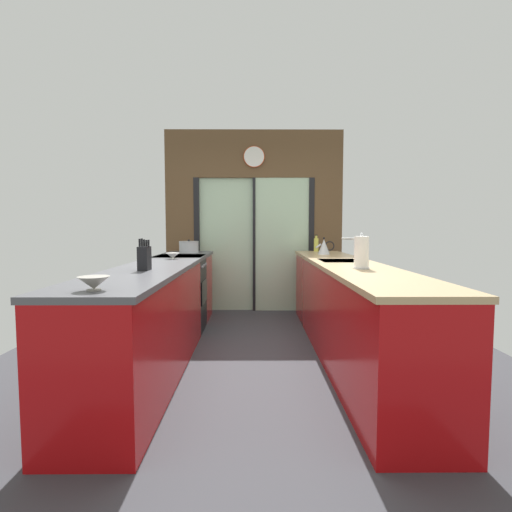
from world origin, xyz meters
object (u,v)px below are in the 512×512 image
(stock_pot, at_px, (189,247))
(kettle, at_px, (324,247))
(mixing_bowl_near, at_px, (94,283))
(mixing_bowl_far, at_px, (173,256))
(paper_towel_roll, at_px, (361,253))
(soap_bottle, at_px, (316,244))
(knife_block, at_px, (144,258))
(oven_range, at_px, (180,293))

(stock_pot, xyz_separation_m, kettle, (1.78, -0.35, 0.02))
(mixing_bowl_near, distance_m, stock_pot, 3.21)
(mixing_bowl_far, xyz_separation_m, paper_towel_roll, (1.78, -1.01, 0.10))
(mixing_bowl_far, height_order, kettle, kettle)
(stock_pot, distance_m, soap_bottle, 1.80)
(knife_block, height_order, soap_bottle, knife_block)
(paper_towel_roll, bearing_deg, knife_block, -176.61)
(mixing_bowl_near, bearing_deg, knife_block, 90.00)
(mixing_bowl_near, height_order, knife_block, knife_block)
(mixing_bowl_far, distance_m, knife_block, 1.12)
(mixing_bowl_far, bearing_deg, stock_pot, 90.00)
(stock_pot, distance_m, kettle, 1.82)
(stock_pot, bearing_deg, mixing_bowl_far, -90.00)
(mixing_bowl_far, height_order, soap_bottle, soap_bottle)
(mixing_bowl_near, bearing_deg, stock_pot, 90.00)
(kettle, xyz_separation_m, soap_bottle, (-0.00, 0.62, 0.00))
(mixing_bowl_far, height_order, knife_block, knife_block)
(oven_range, distance_m, paper_towel_roll, 2.43)
(oven_range, relative_size, kettle, 3.79)
(stock_pot, xyz_separation_m, soap_bottle, (1.78, 0.27, 0.02))
(stock_pot, xyz_separation_m, paper_towel_roll, (1.78, -2.09, 0.06))
(mixing_bowl_near, height_order, soap_bottle, soap_bottle)
(mixing_bowl_near, relative_size, soap_bottle, 0.72)
(mixing_bowl_far, bearing_deg, knife_block, -90.00)
(kettle, bearing_deg, mixing_bowl_far, -157.70)
(soap_bottle, distance_m, paper_towel_roll, 2.36)
(kettle, height_order, paper_towel_roll, paper_towel_roll)
(knife_block, distance_m, paper_towel_roll, 1.78)
(mixing_bowl_near, distance_m, paper_towel_roll, 2.10)
(paper_towel_roll, bearing_deg, mixing_bowl_near, -147.88)
(mixing_bowl_far, xyz_separation_m, knife_block, (-0.00, -1.12, 0.06))
(oven_range, height_order, kettle, kettle)
(stock_pot, bearing_deg, oven_range, -91.85)
(knife_block, relative_size, stock_pot, 0.97)
(soap_bottle, bearing_deg, stock_pot, -171.42)
(mixing_bowl_near, relative_size, kettle, 0.71)
(oven_range, bearing_deg, mixing_bowl_near, -89.60)
(soap_bottle, height_order, paper_towel_roll, paper_towel_roll)
(oven_range, bearing_deg, kettle, 7.02)
(oven_range, xyz_separation_m, mixing_bowl_far, (0.02, -0.51, 0.50))
(paper_towel_roll, bearing_deg, soap_bottle, 90.00)
(stock_pot, bearing_deg, kettle, -11.05)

